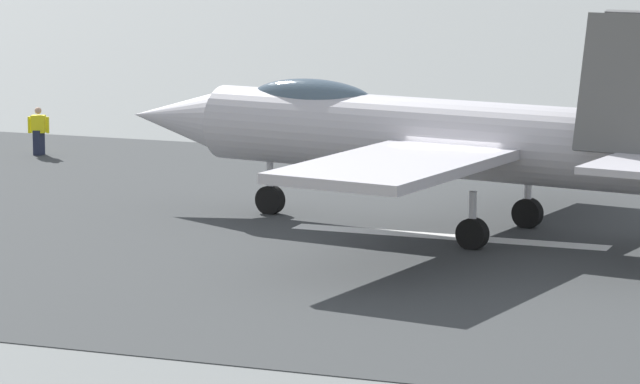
# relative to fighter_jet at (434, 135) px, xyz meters

# --- Properties ---
(ground_plane) EXTENTS (400.00, 400.00, 0.00)m
(ground_plane) POSITION_rel_fighter_jet_xyz_m (-0.81, 0.65, -2.44)
(ground_plane) COLOR slate
(runway_strip) EXTENTS (240.00, 26.00, 0.02)m
(runway_strip) POSITION_rel_fighter_jet_xyz_m (-0.83, 0.65, -2.43)
(runway_strip) COLOR #353839
(runway_strip) RESTS_ON ground
(fighter_jet) EXTENTS (17.35, 14.62, 5.64)m
(fighter_jet) POSITION_rel_fighter_jet_xyz_m (0.00, 0.00, 0.00)
(fighter_jet) COLOR #ADAAB0
(fighter_jet) RESTS_ON ground
(crew_person) EXTENTS (0.68, 0.39, 1.56)m
(crew_person) POSITION_rel_fighter_jet_xyz_m (15.72, -7.91, -1.66)
(crew_person) COLOR #1E2338
(crew_person) RESTS_ON ground
(marker_cone_mid) EXTENTS (0.44, 0.44, 0.55)m
(marker_cone_mid) POSITION_rel_fighter_jet_xyz_m (7.31, -12.69, -2.16)
(marker_cone_mid) COLOR orange
(marker_cone_mid) RESTS_ON ground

